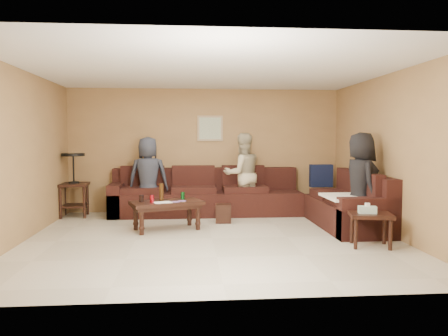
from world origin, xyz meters
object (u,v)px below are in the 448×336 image
(side_table_right, at_px, (370,218))
(person_right, at_px, (361,183))
(end_table_left, at_px, (74,184))
(person_left, at_px, (148,177))
(coffee_table, at_px, (166,205))
(waste_bin, at_px, (223,213))
(sectional_sofa, at_px, (251,201))
(person_middle, at_px, (243,174))

(side_table_right, distance_m, person_right, 0.99)
(end_table_left, height_order, person_left, person_left)
(coffee_table, distance_m, person_left, 1.35)
(waste_bin, xyz_separation_m, person_left, (-1.38, 0.69, 0.60))
(sectional_sofa, height_order, waste_bin, sectional_sofa)
(person_left, bearing_deg, end_table_left, -5.57)
(coffee_table, xyz_separation_m, person_right, (3.08, -0.46, 0.39))
(end_table_left, xyz_separation_m, person_left, (1.42, -0.12, 0.13))
(waste_bin, xyz_separation_m, person_right, (2.10, -1.01, 0.63))
(person_left, distance_m, person_middle, 1.82)
(person_middle, bearing_deg, waste_bin, 45.94)
(end_table_left, relative_size, person_right, 0.76)
(end_table_left, bearing_deg, person_left, -4.81)
(person_left, bearing_deg, waste_bin, 152.67)
(coffee_table, height_order, person_left, person_left)
(waste_bin, distance_m, person_left, 1.65)
(waste_bin, distance_m, person_middle, 1.08)
(sectional_sofa, height_order, coffee_table, sectional_sofa)
(side_table_right, height_order, person_right, person_right)
(end_table_left, bearing_deg, person_right, -20.32)
(person_left, relative_size, person_middle, 0.96)
(person_middle, xyz_separation_m, person_right, (1.66, -1.76, -0.00))
(sectional_sofa, relative_size, coffee_table, 3.68)
(side_table_right, distance_m, waste_bin, 2.68)
(person_middle, relative_size, person_right, 1.00)
(coffee_table, height_order, person_middle, person_middle)
(person_left, xyz_separation_m, person_right, (3.48, -1.69, 0.03))
(person_right, bearing_deg, side_table_right, 163.68)
(sectional_sofa, distance_m, person_left, 2.01)
(coffee_table, bearing_deg, end_table_left, 143.30)
(waste_bin, bearing_deg, person_left, 153.43)
(coffee_table, relative_size, end_table_left, 1.04)
(sectional_sofa, xyz_separation_m, person_middle, (-0.11, 0.45, 0.47))
(waste_bin, relative_size, person_middle, 0.20)
(sectional_sofa, height_order, person_middle, person_middle)
(person_left, relative_size, person_right, 0.96)
(coffee_table, height_order, side_table_right, coffee_table)
(end_table_left, relative_size, waste_bin, 3.72)
(person_right, bearing_deg, coffee_table, 78.79)
(person_middle, height_order, person_right, person_middle)
(coffee_table, distance_m, end_table_left, 2.28)
(sectional_sofa, relative_size, person_left, 3.04)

